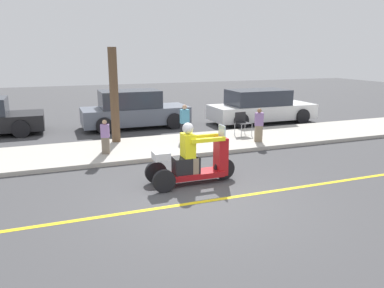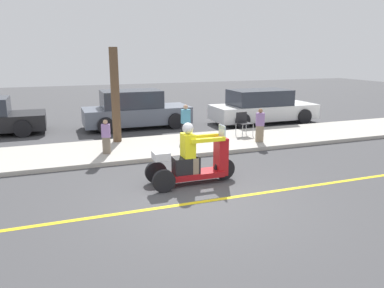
{
  "view_description": "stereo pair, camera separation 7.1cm",
  "coord_description": "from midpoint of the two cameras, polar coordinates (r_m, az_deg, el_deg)",
  "views": [
    {
      "loc": [
        -2.77,
        -6.72,
        3.03
      ],
      "look_at": [
        0.21,
        1.14,
        0.96
      ],
      "focal_mm": 35.0,
      "sensor_mm": 36.0,
      "label": 1
    },
    {
      "loc": [
        -2.71,
        -6.74,
        3.03
      ],
      "look_at": [
        0.21,
        1.14,
        0.96
      ],
      "focal_mm": 35.0,
      "sensor_mm": 36.0,
      "label": 2
    }
  ],
  "objects": [
    {
      "name": "parked_car_lot_right",
      "position": [
        15.56,
        -9.01,
        5.11
      ],
      "size": [
        4.29,
        1.94,
        1.53
      ],
      "color": "slate",
      "rests_on": "ground"
    },
    {
      "name": "motorcycle_trike",
      "position": [
        8.78,
        -0.11,
        -2.74
      ],
      "size": [
        2.15,
        0.77,
        1.47
      ],
      "color": "black",
      "rests_on": "ground"
    },
    {
      "name": "folding_chair_set_back",
      "position": [
        13.52,
        7.47,
        3.46
      ],
      "size": [
        0.5,
        0.5,
        0.82
      ],
      "color": "#A5A8AD",
      "rests_on": "sidewalk_strip"
    },
    {
      "name": "lane_stripe",
      "position": [
        7.95,
        2.7,
        -8.57
      ],
      "size": [
        24.0,
        0.12,
        0.01
      ],
      "color": "gold",
      "rests_on": "ground"
    },
    {
      "name": "ground_plane",
      "position": [
        7.87,
        1.25,
        -8.81
      ],
      "size": [
        60.0,
        60.0,
        0.0
      ],
      "primitive_type": "plane",
      "color": "#424244"
    },
    {
      "name": "sidewalk_strip",
      "position": [
        12.03,
        -7.0,
        -0.58
      ],
      "size": [
        28.0,
        2.8,
        0.12
      ],
      "color": "#B2ADA3",
      "rests_on": "ground"
    },
    {
      "name": "spectator_mid_group",
      "position": [
        11.2,
        -13.25,
        0.97
      ],
      "size": [
        0.27,
        0.21,
        1.01
      ],
      "color": "#726656",
      "rests_on": "sidewalk_strip"
    },
    {
      "name": "spectator_far_back",
      "position": [
        12.6,
        9.99,
        2.76
      ],
      "size": [
        0.3,
        0.23,
        1.12
      ],
      "color": "gray",
      "rests_on": "sidewalk_strip"
    },
    {
      "name": "tree_trunk",
      "position": [
        12.54,
        -11.94,
        7.24
      ],
      "size": [
        0.28,
        0.28,
        3.07
      ],
      "color": "brown",
      "rests_on": "sidewalk_strip"
    },
    {
      "name": "spectator_by_tree",
      "position": [
        12.58,
        -1.29,
        3.17
      ],
      "size": [
        0.29,
        0.17,
        1.21
      ],
      "color": "black",
      "rests_on": "sidewalk_strip"
    },
    {
      "name": "parked_car_lot_far",
      "position": [
        16.74,
        10.3,
        5.56
      ],
      "size": [
        4.62,
        1.95,
        1.45
      ],
      "color": "silver",
      "rests_on": "ground"
    }
  ]
}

